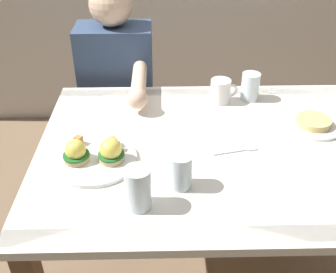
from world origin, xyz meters
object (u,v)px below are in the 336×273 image
object	(u,v)px
side_plate	(313,124)
fork	(238,150)
water_glass_near	(250,88)
diner_person	(117,90)
eggs_benedict_plate	(95,156)
dining_table	(212,170)
water_glass_far	(180,173)
coffee_mug	(221,90)
water_glass_extra	(138,191)

from	to	relation	value
side_plate	fork	bearing A→B (deg)	-154.06
water_glass_near	diner_person	distance (m)	0.64
water_glass_near	eggs_benedict_plate	bearing A→B (deg)	-143.94
dining_table	water_glass_near	world-z (taller)	water_glass_near
water_glass_near	water_glass_far	world-z (taller)	same
eggs_benedict_plate	coffee_mug	size ratio (longest dim) A/B	2.42
water_glass_far	water_glass_extra	world-z (taller)	water_glass_extra
water_glass_extra	side_plate	world-z (taller)	water_glass_extra
dining_table	fork	xyz separation A→B (m)	(0.08, -0.03, 0.11)
coffee_mug	side_plate	size ratio (longest dim) A/B	0.56
fork	diner_person	distance (m)	0.79
water_glass_near	diner_person	xyz separation A→B (m)	(-0.57, 0.27, -0.14)
eggs_benedict_plate	water_glass_far	world-z (taller)	water_glass_far
water_glass_extra	diner_person	size ratio (longest dim) A/B	0.11
side_plate	diner_person	world-z (taller)	diner_person
water_glass_extra	diner_person	bearing A→B (deg)	98.92
eggs_benedict_plate	water_glass_extra	world-z (taller)	water_glass_extra
fork	diner_person	size ratio (longest dim) A/B	0.14
dining_table	coffee_mug	xyz separation A→B (m)	(0.06, 0.31, 0.16)
water_glass_extra	dining_table	bearing A→B (deg)	49.59
dining_table	side_plate	xyz separation A→B (m)	(0.37, 0.11, 0.12)
fork	water_glass_near	size ratio (longest dim) A/B	1.40
side_plate	diner_person	bearing A→B (deg)	147.12
side_plate	water_glass_far	bearing A→B (deg)	-147.61
fork	dining_table	bearing A→B (deg)	156.89
fork	water_glass_far	size ratio (longest dim) A/B	1.41
eggs_benedict_plate	dining_table	bearing A→B (deg)	12.03
dining_table	fork	world-z (taller)	fork
eggs_benedict_plate	water_glass_far	bearing A→B (deg)	-24.50
water_glass_far	side_plate	size ratio (longest dim) A/B	0.55
water_glass_extra	diner_person	world-z (taller)	diner_person
water_glass_near	side_plate	xyz separation A→B (m)	(0.19, -0.22, -0.03)
eggs_benedict_plate	water_glass_far	size ratio (longest dim) A/B	2.45
dining_table	eggs_benedict_plate	xyz separation A→B (m)	(-0.39, -0.08, 0.13)
eggs_benedict_plate	water_glass_near	bearing A→B (deg)	36.06
dining_table	eggs_benedict_plate	bearing A→B (deg)	-167.97
dining_table	water_glass_near	bearing A→B (deg)	61.47
water_glass_extra	side_plate	xyz separation A→B (m)	(0.62, 0.40, -0.04)
eggs_benedict_plate	water_glass_near	size ratio (longest dim) A/B	2.43
dining_table	side_plate	size ratio (longest dim) A/B	6.00
dining_table	coffee_mug	world-z (taller)	coffee_mug
eggs_benedict_plate	side_plate	bearing A→B (deg)	14.28
water_glass_far	side_plate	distance (m)	0.59
fork	side_plate	world-z (taller)	side_plate
water_glass_extra	fork	bearing A→B (deg)	38.40
water_glass_near	water_glass_far	size ratio (longest dim) A/B	1.01
water_glass_far	diner_person	xyz separation A→B (m)	(-0.26, 0.81, -0.14)
eggs_benedict_plate	water_glass_extra	bearing A→B (deg)	-54.22
dining_table	fork	size ratio (longest dim) A/B	7.74
water_glass_extra	side_plate	distance (m)	0.74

